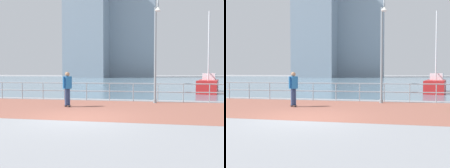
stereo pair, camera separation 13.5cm
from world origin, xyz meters
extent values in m
plane|color=gray|center=(0.00, 40.00, 0.00)|extent=(220.00, 220.00, 0.00)
cube|color=#935647|center=(0.00, 2.61, 0.00)|extent=(28.00, 6.38, 0.01)
cube|color=slate|center=(0.00, 50.80, 0.00)|extent=(180.00, 88.00, 0.00)
cylinder|color=#8C99A3|center=(-7.00, 5.80, 0.52)|extent=(0.05, 0.05, 1.04)
cylinder|color=#8C99A3|center=(-5.60, 5.80, 0.52)|extent=(0.05, 0.05, 1.04)
cylinder|color=#8C99A3|center=(-4.20, 5.80, 0.52)|extent=(0.05, 0.05, 1.04)
cylinder|color=#8C99A3|center=(-2.80, 5.80, 0.52)|extent=(0.05, 0.05, 1.04)
cylinder|color=#8C99A3|center=(-1.40, 5.80, 0.52)|extent=(0.05, 0.05, 1.04)
cylinder|color=#8C99A3|center=(0.00, 5.80, 0.52)|extent=(0.05, 0.05, 1.04)
cylinder|color=#8C99A3|center=(1.40, 5.80, 0.52)|extent=(0.05, 0.05, 1.04)
cylinder|color=#8C99A3|center=(2.80, 5.80, 0.52)|extent=(0.05, 0.05, 1.04)
cylinder|color=#8C99A3|center=(4.20, 5.80, 0.52)|extent=(0.05, 0.05, 1.04)
cylinder|color=#8C99A3|center=(5.60, 5.80, 0.52)|extent=(0.05, 0.05, 1.04)
cylinder|color=#8C99A3|center=(0.00, 5.80, 1.04)|extent=(25.20, 0.06, 0.06)
cylinder|color=#8C99A3|center=(0.00, 5.80, 0.57)|extent=(25.20, 0.06, 0.06)
cylinder|color=gray|center=(2.65, 5.20, 0.10)|extent=(0.19, 0.19, 0.20)
cylinder|color=gray|center=(2.65, 5.20, 2.59)|extent=(0.12, 0.12, 5.17)
cylinder|color=gray|center=(2.78, 4.69, 5.32)|extent=(0.11, 0.14, 0.19)
cylinder|color=gray|center=(2.79, 4.67, 5.17)|extent=(0.10, 0.10, 0.17)
cone|color=silver|center=(2.79, 4.67, 4.97)|extent=(0.36, 0.36, 0.22)
cylinder|color=black|center=(-1.35, 2.77, 0.03)|extent=(0.07, 0.05, 0.06)
cylinder|color=black|center=(-1.39, 2.70, 0.03)|extent=(0.07, 0.05, 0.06)
cylinder|color=black|center=(-1.58, 2.89, 0.03)|extent=(0.07, 0.05, 0.06)
cylinder|color=black|center=(-1.61, 2.82, 0.03)|extent=(0.07, 0.05, 0.06)
cube|color=black|center=(-1.48, 2.80, 0.08)|extent=(0.40, 0.29, 0.02)
cylinder|color=navy|center=(-1.44, 2.87, 0.49)|extent=(0.18, 0.18, 0.80)
cylinder|color=navy|center=(-1.52, 2.73, 0.49)|extent=(0.18, 0.18, 0.80)
cube|color=#236BB2|center=(-1.48, 2.80, 1.18)|extent=(0.37, 0.41, 0.59)
cylinder|color=#236BB2|center=(-1.37, 3.00, 1.20)|extent=(0.12, 0.12, 0.56)
cylinder|color=#236BB2|center=(-1.59, 2.59, 1.20)|extent=(0.12, 0.12, 0.56)
sphere|color=#A37A5B|center=(-1.48, 2.80, 1.59)|extent=(0.22, 0.22, 0.22)
cube|color=#B21E1E|center=(6.88, 13.55, 0.52)|extent=(2.55, 5.02, 1.03)
cube|color=silver|center=(7.21, 14.96, 1.32)|extent=(1.41, 1.92, 0.57)
cylinder|color=silver|center=(6.88, 13.55, 3.89)|extent=(0.11, 0.11, 5.72)
cylinder|color=silver|center=(7.13, 14.58, 1.72)|extent=(0.58, 2.13, 0.09)
cube|color=#8493A3|center=(-21.26, 76.00, 19.79)|extent=(13.54, 13.87, 39.57)
cube|color=#8493A3|center=(-6.72, 87.99, 21.60)|extent=(15.71, 17.61, 43.19)
camera|label=1|loc=(2.92, -8.93, 1.67)|focal=41.03mm
camera|label=2|loc=(3.05, -8.90, 1.67)|focal=41.03mm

